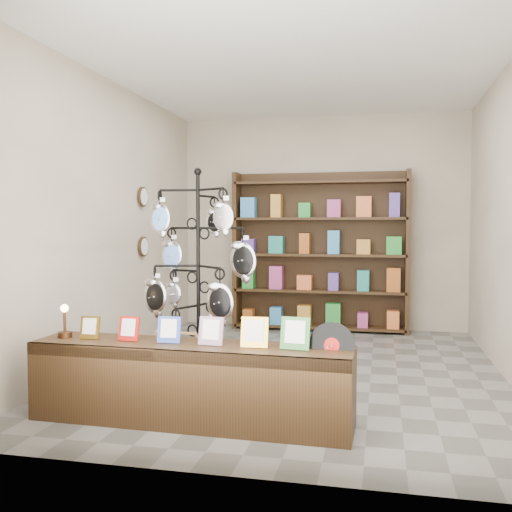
% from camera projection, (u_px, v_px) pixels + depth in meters
% --- Properties ---
extents(ground, '(5.00, 5.00, 0.00)m').
position_uv_depth(ground, '(295.00, 370.00, 5.73)').
color(ground, slate).
rests_on(ground, ground).
extents(room_envelope, '(5.00, 5.00, 5.00)m').
position_uv_depth(room_envelope, '(295.00, 185.00, 5.63)').
color(room_envelope, beige).
rests_on(room_envelope, ground).
extents(display_tree, '(1.01, 0.97, 1.93)m').
position_uv_depth(display_tree, '(198.00, 266.00, 4.74)').
color(display_tree, black).
rests_on(display_tree, ground).
extents(front_shelf, '(2.39, 0.54, 0.84)m').
position_uv_depth(front_shelf, '(190.00, 383.00, 4.19)').
color(front_shelf, black).
rests_on(front_shelf, ground).
extents(back_shelving, '(2.42, 0.36, 2.20)m').
position_uv_depth(back_shelving, '(320.00, 256.00, 7.92)').
color(back_shelving, black).
rests_on(back_shelving, ground).
extents(wall_clocks, '(0.03, 0.24, 0.84)m').
position_uv_depth(wall_clocks, '(143.00, 222.00, 6.86)').
color(wall_clocks, black).
rests_on(wall_clocks, ground).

